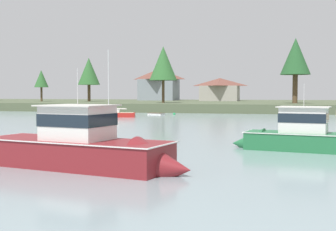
# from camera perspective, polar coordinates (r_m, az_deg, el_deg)

# --- Properties ---
(far_shore_bank) EXTENTS (170.22, 52.62, 1.60)m
(far_shore_bank) POSITION_cam_1_polar(r_m,az_deg,el_deg) (102.82, 7.14, 1.37)
(far_shore_bank) COLOR #4C563D
(far_shore_bank) RESTS_ON ground
(cruiser_green) EXTENTS (8.81, 3.85, 4.93)m
(cruiser_green) POSITION_cam_1_polar(r_m,az_deg,el_deg) (28.58, 16.12, -3.04)
(cruiser_green) COLOR #236B3D
(cruiser_green) RESTS_ON ground
(dinghy_black) EXTENTS (1.67, 3.57, 0.50)m
(dinghy_black) POSITION_cam_1_polar(r_m,az_deg,el_deg) (37.79, -14.17, -2.37)
(dinghy_black) COLOR black
(dinghy_black) RESTS_ON ground
(cruiser_maroon) EXTENTS (11.19, 5.02, 5.76)m
(cruiser_maroon) POSITION_cam_1_polar(r_m,az_deg,el_deg) (21.12, -9.85, -5.07)
(cruiser_maroon) COLOR maroon
(cruiser_maroon) RESTS_ON ground
(dinghy_white) EXTENTS (3.02, 2.17, 0.45)m
(dinghy_white) POSITION_cam_1_polar(r_m,az_deg,el_deg) (71.64, -1.56, 0.18)
(dinghy_white) COLOR white
(dinghy_white) RESTS_ON ground
(sailboat_red) EXTENTS (6.86, 3.22, 10.35)m
(sailboat_red) POSITION_cam_1_polar(r_m,az_deg,el_deg) (65.26, -7.20, -0.02)
(sailboat_red) COLOR #B2231E
(sailboat_red) RESTS_ON ground
(mooring_buoy_green) EXTENTS (0.46, 0.46, 0.52)m
(mooring_buoy_green) POSITION_cam_1_polar(r_m,az_deg,el_deg) (72.59, 0.81, 0.19)
(mooring_buoy_green) COLOR #1E8C47
(mooring_buoy_green) RESTS_ON ground
(shore_tree_inland_c) EXTENTS (5.44, 5.44, 11.09)m
(shore_tree_inland_c) POSITION_cam_1_polar(r_m,az_deg,el_deg) (86.96, -0.62, 6.74)
(shore_tree_inland_c) COLOR brown
(shore_tree_inland_c) RESTS_ON far_shore_bank
(shore_tree_center_right) EXTENTS (5.07, 5.07, 10.04)m
(shore_tree_center_right) POSITION_cam_1_polar(r_m,az_deg,el_deg) (103.65, -10.20, 5.61)
(shore_tree_center_right) COLOR brown
(shore_tree_center_right) RESTS_ON far_shore_bank
(shore_tree_left_mid) EXTENTS (5.60, 5.60, 12.27)m
(shore_tree_left_mid) POSITION_cam_1_polar(r_m,az_deg,el_deg) (86.82, 16.16, 7.26)
(shore_tree_left_mid) COLOR brown
(shore_tree_left_mid) RESTS_ON far_shore_bank
(shore_tree_left) EXTENTS (3.23, 3.23, 7.22)m
(shore_tree_left) POSITION_cam_1_polar(r_m,az_deg,el_deg) (105.81, -16.06, 4.56)
(shore_tree_left) COLOR brown
(shore_tree_left) RESTS_ON far_shore_bank
(cottage_eastern) EXTENTS (10.23, 9.32, 8.41)m
(cottage_eastern) POSITION_cam_1_polar(r_m,az_deg,el_deg) (118.12, -1.17, 4.10)
(cottage_eastern) COLOR gray
(cottage_eastern) RESTS_ON far_shore_bank
(cottage_near_water) EXTENTS (9.90, 9.19, 5.66)m
(cottage_near_water) POSITION_cam_1_polar(r_m,az_deg,el_deg) (110.85, 6.73, 3.42)
(cottage_near_water) COLOR #9E998E
(cottage_near_water) RESTS_ON far_shore_bank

